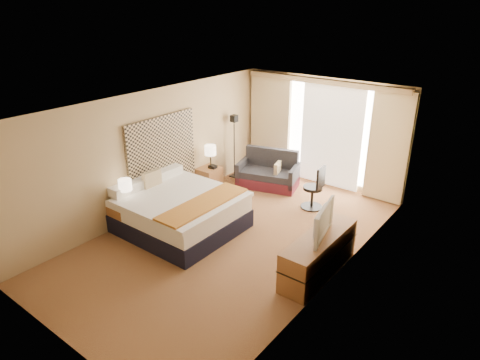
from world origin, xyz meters
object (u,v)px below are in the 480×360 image
Objects in this scene: nightstand_left at (125,218)px; floor_lamp at (234,134)px; desk_chair at (315,190)px; lamp_left at (125,185)px; nightstand_right at (209,179)px; lamp_right at (210,151)px; television at (318,221)px; media_dresser at (319,254)px; loveseat at (268,175)px; bed at (180,211)px.

nightstand_left is 3.61m from floor_lamp.
lamp_left is (-2.43, -3.10, 0.53)m from desk_chair.
desk_chair is at bearing 51.73° from nightstand_left.
floor_lamp is at bearing 91.71° from nightstand_right.
television is (3.61, -1.49, -0.01)m from lamp_right.
television reaches higher than media_dresser.
television is (2.65, -2.51, 0.68)m from loveseat.
nightstand_left is at bearing 93.44° from television.
loveseat is 3.69m from lamp_left.
floor_lamp reaches higher than desk_chair.
desk_chair is 2.58m from lamp_right.
floor_lamp is (-1.03, -0.04, 0.85)m from loveseat.
lamp_left is at bearing -88.81° from nightstand_right.
loveseat is (0.20, 2.84, -0.09)m from bed.
floor_lamp is 2.87× the size of lamp_right.
desk_chair is (1.67, 2.45, 0.05)m from bed.
media_dresser is at bearing -81.81° from television.
lamp_right is at bearing -149.64° from loveseat.
desk_chair is 2.47m from television.
lamp_left is at bearing -121.70° from loveseat.
loveseat is 1.34m from floor_lamp.
lamp_left is (-0.76, -0.65, 0.58)m from bed.
lamp_left is 3.73m from television.
nightstand_right is 0.56× the size of desk_chair.
nightstand_left is at bearing -139.13° from bed.
bed is 2.92m from television.
lamp_right reaches higher than nightstand_left.
floor_lamp is at bearing 43.78° from television.
lamp_left is at bearing -131.85° from desk_chair.
nightstand_left is 1.07m from bed.
desk_chair is (2.51, -0.36, -0.71)m from floor_lamp.
floor_lamp is at bearing 168.13° from desk_chair.
loveseat reaches higher than nightstand_right.
nightstand_right is at bearing 55.74° from television.
television reaches higher than nightstand_right.
nightstand_right is 0.71m from lamp_right.
bed reaches higher than media_dresser.
nightstand_left is 2.50m from nightstand_right.
lamp_left is at bearing -88.66° from floor_lamp.
media_dresser reaches higher than nightstand_right.
lamp_left reaches higher than nightstand_left.
nightstand_left is 0.58× the size of television.
bed is at bearing -128.13° from desk_chair.
nightstand_left is 1.03× the size of lamp_left.
lamp_right is at bearing 112.88° from bed.
lamp_left reaches higher than media_dresser.
nightstand_left and nightstand_right have the same top height.
television reaches higher than desk_chair.
bed is at bearing -110.38° from loveseat.
media_dresser is at bearing 15.84° from nightstand_left.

